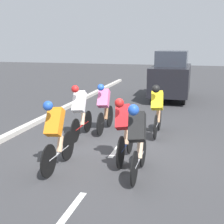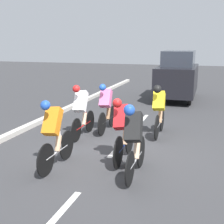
{
  "view_description": "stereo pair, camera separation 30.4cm",
  "coord_description": "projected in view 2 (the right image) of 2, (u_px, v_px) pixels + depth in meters",
  "views": [
    {
      "loc": [
        -1.85,
        7.12,
        2.68
      ],
      "look_at": [
        0.14,
        -0.24,
        0.95
      ],
      "focal_mm": 50.0,
      "sensor_mm": 36.0,
      "label": 1
    },
    {
      "loc": [
        -2.14,
        7.03,
        2.68
      ],
      "look_at": [
        0.14,
        -0.24,
        0.95
      ],
      "focal_mm": 50.0,
      "sensor_mm": 36.0,
      "label": 2
    }
  ],
  "objects": [
    {
      "name": "cyclist_pink",
      "position": [
        106.0,
        107.0,
        9.36
      ],
      "size": [
        0.36,
        1.71,
        1.49
      ],
      "color": "black",
      "rests_on": "ground"
    },
    {
      "name": "cyclist_orange",
      "position": [
        54.0,
        133.0,
        6.58
      ],
      "size": [
        0.36,
        1.66,
        1.53
      ],
      "color": "black",
      "rests_on": "ground"
    },
    {
      "name": "ground_plane",
      "position": [
        114.0,
        152.0,
        7.76
      ],
      "size": [
        60.0,
        60.0,
        0.0
      ],
      "primitive_type": "plane",
      "color": "#38383A"
    },
    {
      "name": "lane_stripe_near",
      "position": [
        61.0,
        212.0,
        5.01
      ],
      "size": [
        0.12,
        1.4,
        0.01
      ],
      "primitive_type": "cube",
      "color": "white",
      "rests_on": "ground"
    },
    {
      "name": "cyclist_black",
      "position": [
        134.0,
        139.0,
        6.15
      ],
      "size": [
        0.39,
        1.66,
        1.54
      ],
      "color": "black",
      "rests_on": "ground"
    },
    {
      "name": "support_car",
      "position": [
        178.0,
        76.0,
        14.53
      ],
      "size": [
        1.7,
        3.81,
        2.26
      ],
      "color": "black",
      "rests_on": "ground"
    },
    {
      "name": "cyclist_red",
      "position": [
        123.0,
        129.0,
        6.98
      ],
      "size": [
        0.4,
        1.7,
        1.5
      ],
      "color": "black",
      "rests_on": "ground"
    },
    {
      "name": "lane_stripe_far",
      "position": [
        143.0,
        119.0,
        10.97
      ],
      "size": [
        0.12,
        1.4,
        0.01
      ],
      "primitive_type": "cube",
      "color": "white",
      "rests_on": "ground"
    },
    {
      "name": "lane_stripe_mid",
      "position": [
        117.0,
        148.0,
        7.99
      ],
      "size": [
        0.12,
        1.4,
        0.01
      ],
      "primitive_type": "cube",
      "color": "white",
      "rests_on": "ground"
    },
    {
      "name": "cyclist_yellow",
      "position": [
        159.0,
        109.0,
        8.91
      ],
      "size": [
        0.36,
        1.66,
        1.52
      ],
      "color": "black",
      "rests_on": "ground"
    },
    {
      "name": "cyclist_white",
      "position": [
        81.0,
        110.0,
        8.78
      ],
      "size": [
        0.37,
        1.67,
        1.53
      ],
      "color": "black",
      "rests_on": "ground"
    },
    {
      "name": "curb",
      "position": [
        10.0,
        135.0,
        8.91
      ],
      "size": [
        0.2,
        26.95,
        0.14
      ],
      "primitive_type": "cube",
      "color": "beige",
      "rests_on": "ground"
    }
  ]
}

